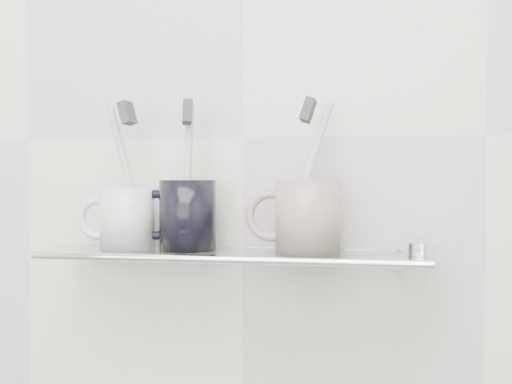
% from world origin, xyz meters
% --- Properties ---
extents(wall_back, '(2.50, 0.00, 2.50)m').
position_xyz_m(wall_back, '(0.00, 1.10, 1.25)').
color(wall_back, silver).
rests_on(wall_back, ground).
extents(shelf_glass, '(0.50, 0.12, 0.01)m').
position_xyz_m(shelf_glass, '(0.00, 1.04, 1.10)').
color(shelf_glass, silver).
rests_on(shelf_glass, wall_back).
extents(shelf_rail, '(0.50, 0.01, 0.01)m').
position_xyz_m(shelf_rail, '(0.00, 0.98, 1.10)').
color(shelf_rail, silver).
rests_on(shelf_rail, shelf_glass).
extents(bracket_left, '(0.02, 0.03, 0.02)m').
position_xyz_m(bracket_left, '(-0.21, 1.09, 1.09)').
color(bracket_left, silver).
rests_on(bracket_left, wall_back).
extents(bracket_right, '(0.02, 0.03, 0.02)m').
position_xyz_m(bracket_right, '(0.21, 1.09, 1.09)').
color(bracket_right, silver).
rests_on(bracket_right, wall_back).
extents(mug_left, '(0.09, 0.09, 0.08)m').
position_xyz_m(mug_left, '(-0.15, 1.04, 1.14)').
color(mug_left, white).
rests_on(mug_left, shelf_glass).
extents(mug_left_handle, '(0.06, 0.01, 0.06)m').
position_xyz_m(mug_left_handle, '(-0.19, 1.04, 1.14)').
color(mug_left_handle, white).
rests_on(mug_left_handle, mug_left).
extents(toothbrush_left, '(0.07, 0.04, 0.18)m').
position_xyz_m(toothbrush_left, '(-0.15, 1.04, 1.20)').
color(toothbrush_left, '#A9ADCB').
rests_on(toothbrush_left, mug_left).
extents(bristles_left, '(0.02, 0.03, 0.03)m').
position_xyz_m(bristles_left, '(-0.15, 1.04, 1.28)').
color(bristles_left, '#37383A').
rests_on(bristles_left, toothbrush_left).
extents(mug_center, '(0.08, 0.08, 0.09)m').
position_xyz_m(mug_center, '(-0.06, 1.04, 1.15)').
color(mug_center, black).
rests_on(mug_center, shelf_glass).
extents(mug_center_handle, '(0.07, 0.01, 0.07)m').
position_xyz_m(mug_center_handle, '(-0.11, 1.04, 1.15)').
color(mug_center_handle, black).
rests_on(mug_center_handle, mug_center).
extents(toothbrush_center, '(0.02, 0.05, 0.19)m').
position_xyz_m(toothbrush_center, '(-0.06, 1.04, 1.20)').
color(toothbrush_center, '#B7B7B7').
rests_on(toothbrush_center, mug_center).
extents(bristles_center, '(0.02, 0.03, 0.03)m').
position_xyz_m(bristles_center, '(-0.06, 1.04, 1.28)').
color(bristles_center, '#37383A').
rests_on(bristles_center, toothbrush_center).
extents(mug_right, '(0.10, 0.10, 0.09)m').
position_xyz_m(mug_right, '(0.10, 1.04, 1.15)').
color(mug_right, silver).
rests_on(mug_right, shelf_glass).
extents(mug_right_handle, '(0.07, 0.01, 0.07)m').
position_xyz_m(mug_right_handle, '(0.05, 1.04, 1.15)').
color(mug_right_handle, silver).
rests_on(mug_right_handle, mug_right).
extents(toothbrush_right, '(0.06, 0.04, 0.18)m').
position_xyz_m(toothbrush_right, '(0.10, 1.04, 1.20)').
color(toothbrush_right, silver).
rests_on(toothbrush_right, mug_right).
extents(bristles_right, '(0.02, 0.03, 0.04)m').
position_xyz_m(bristles_right, '(0.10, 1.04, 1.28)').
color(bristles_right, '#37383A').
rests_on(bristles_right, toothbrush_right).
extents(chrome_cap, '(0.04, 0.04, 0.02)m').
position_xyz_m(chrome_cap, '(0.24, 1.04, 1.11)').
color(chrome_cap, silver).
rests_on(chrome_cap, shelf_glass).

